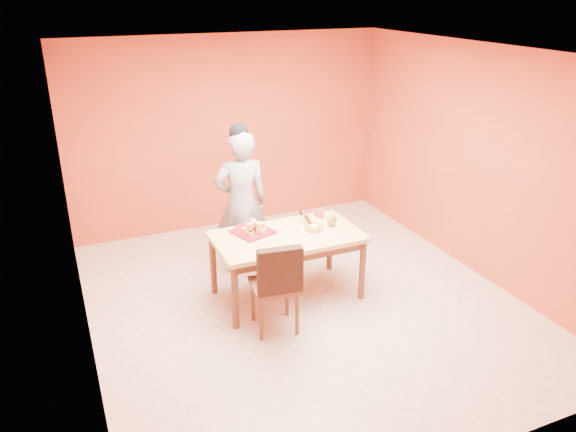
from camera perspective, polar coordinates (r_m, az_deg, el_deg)
name	(u,v)px	position (r m, az deg, el deg)	size (l,w,h in m)	color
floor	(303,302)	(6.35, 1.56, -8.69)	(5.00, 5.00, 0.00)	beige
ceiling	(306,52)	(5.47, 1.87, 16.31)	(5.00, 5.00, 0.00)	white
wall_back	(229,133)	(8.01, -5.97, 8.37)	(4.50, 4.50, 0.00)	#D05330
wall_left	(73,222)	(5.28, -21.00, -0.60)	(5.00, 5.00, 0.00)	#D05330
wall_right	(478,162)	(6.98, 18.75, 5.17)	(5.00, 5.00, 0.00)	#D05330
dining_table	(287,242)	(6.16, -0.10, -2.70)	(1.60, 0.90, 0.76)	#F4DB7F
dining_chair	(275,284)	(5.64, -1.31, -6.91)	(0.52, 0.59, 1.00)	brown
pastry_pile	(253,226)	(6.15, -3.61, -1.02)	(0.35, 0.35, 0.11)	#DCB35E
person	(241,203)	(6.69, -4.77, 1.32)	(0.64, 0.42, 1.76)	gray
pastry_platter	(253,232)	(6.18, -3.60, -1.60)	(0.39, 0.39, 0.02)	maroon
red_dinner_plate	(246,227)	(6.30, -4.33, -1.16)	(0.24, 0.24, 0.01)	maroon
white_cake_plate	(314,231)	(6.20, 2.64, -1.51)	(0.29, 0.29, 0.01)	white
sponge_cake	(314,228)	(6.19, 2.65, -1.26)	(0.21, 0.21, 0.05)	#C98134
cake_server	(308,220)	(6.33, 2.02, -0.38)	(0.05, 0.27, 0.01)	white
egg_ornament	(332,220)	(6.33, 4.46, -0.43)	(0.11, 0.09, 0.14)	olive
magenta_glass	(321,214)	(6.54, 3.38, 0.21)	(0.07, 0.07, 0.10)	#D41F4E
checker_tin	(319,214)	(6.62, 3.15, 0.16)	(0.10, 0.10, 0.03)	#361C0E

